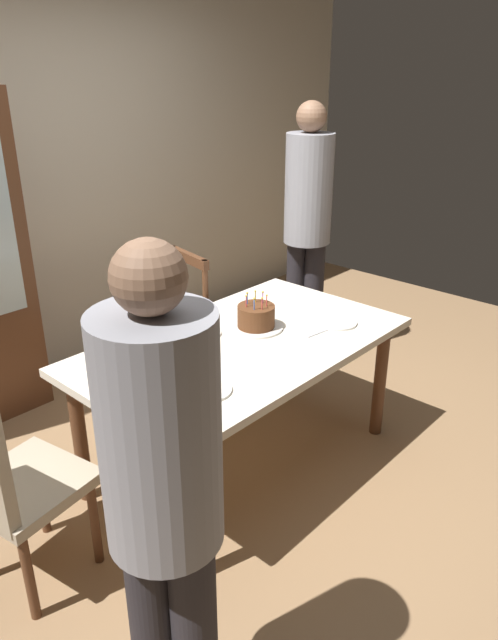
% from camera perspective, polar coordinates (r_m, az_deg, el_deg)
% --- Properties ---
extents(ground, '(6.40, 6.40, 0.00)m').
position_cam_1_polar(ground, '(3.33, -0.59, -13.44)').
color(ground, '#93704C').
extents(back_wall, '(6.40, 0.10, 2.60)m').
position_cam_1_polar(back_wall, '(4.21, -19.95, 12.54)').
color(back_wall, beige).
rests_on(back_wall, ground).
extents(dining_table, '(1.67, 0.97, 0.73)m').
position_cam_1_polar(dining_table, '(2.99, -0.65, -3.50)').
color(dining_table, silver).
rests_on(dining_table, ground).
extents(birthday_cake, '(0.28, 0.28, 0.19)m').
position_cam_1_polar(birthday_cake, '(3.07, 0.69, 0.19)').
color(birthday_cake, silver).
rests_on(birthday_cake, dining_table).
extents(plate_near_celebrant, '(0.22, 0.22, 0.01)m').
position_cam_1_polar(plate_near_celebrant, '(2.52, -4.15, -6.70)').
color(plate_near_celebrant, white).
rests_on(plate_near_celebrant, dining_table).
extents(plate_far_side, '(0.22, 0.22, 0.01)m').
position_cam_1_polar(plate_far_side, '(3.04, -4.75, -1.27)').
color(plate_far_side, white).
rests_on(plate_far_side, dining_table).
extents(plate_near_guest, '(0.22, 0.22, 0.01)m').
position_cam_1_polar(plate_near_guest, '(3.19, 8.39, -0.21)').
color(plate_near_guest, white).
rests_on(plate_near_guest, dining_table).
extents(fork_near_celebrant, '(0.18, 0.06, 0.01)m').
position_cam_1_polar(fork_near_celebrant, '(2.44, -7.01, -8.07)').
color(fork_near_celebrant, silver).
rests_on(fork_near_celebrant, dining_table).
extents(fork_far_side, '(0.18, 0.03, 0.01)m').
position_cam_1_polar(fork_far_side, '(2.94, -6.93, -2.32)').
color(fork_far_side, silver).
rests_on(fork_far_side, dining_table).
extents(fork_near_guest, '(0.18, 0.04, 0.01)m').
position_cam_1_polar(fork_near_guest, '(3.06, 6.81, -1.19)').
color(fork_near_guest, silver).
rests_on(fork_near_guest, dining_table).
extents(chair_spindle_back, '(0.51, 0.51, 0.95)m').
position_cam_1_polar(chair_spindle_back, '(3.71, -7.80, -1.32)').
color(chair_spindle_back, beige).
rests_on(chair_spindle_back, ground).
extents(chair_upholstered, '(0.51, 0.51, 0.95)m').
position_cam_1_polar(chair_upholstered, '(2.53, -22.50, -14.11)').
color(chair_upholstered, tan).
rests_on(chair_upholstered, ground).
extents(person_celebrant, '(0.32, 0.32, 1.65)m').
position_cam_1_polar(person_celebrant, '(1.67, -8.19, -16.27)').
color(person_celebrant, '#262328').
rests_on(person_celebrant, ground).
extents(person_guest, '(0.32, 0.32, 1.79)m').
position_cam_1_polar(person_guest, '(4.11, 5.65, 9.65)').
color(person_guest, '#262328').
rests_on(person_guest, ground).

